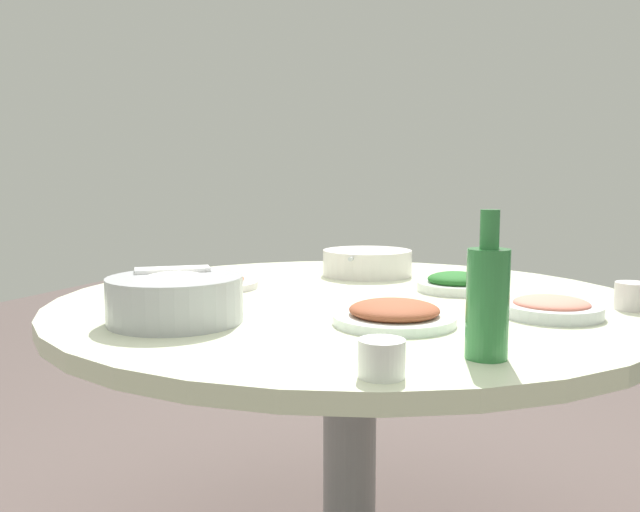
{
  "coord_description": "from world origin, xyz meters",
  "views": [
    {
      "loc": [
        -1.43,
        -0.49,
        1.02
      ],
      "look_at": [
        -0.01,
        0.08,
        0.84
      ],
      "focal_mm": 36.29,
      "sensor_mm": 36.0,
      "label": 1
    }
  ],
  "objects_px": {
    "round_dining_table": "(350,336)",
    "dish_shrimp": "(551,308)",
    "soup_bowl": "(367,263)",
    "dish_greens": "(457,283)",
    "rice_bowl": "(175,298)",
    "tea_cup_near": "(633,296)",
    "tea_cup_far": "(382,358)",
    "dish_stirfry": "(394,314)",
    "dish_tofu_braise": "(217,282)",
    "green_bottle": "(488,299)"
  },
  "relations": [
    {
      "from": "rice_bowl",
      "to": "dish_shrimp",
      "type": "relative_size",
      "value": 1.3
    },
    {
      "from": "green_bottle",
      "to": "tea_cup_far",
      "type": "xyz_separation_m",
      "value": [
        -0.15,
        0.12,
        -0.07
      ]
    },
    {
      "from": "round_dining_table",
      "to": "soup_bowl",
      "type": "xyz_separation_m",
      "value": [
        0.36,
        0.07,
        0.13
      ]
    },
    {
      "from": "soup_bowl",
      "to": "rice_bowl",
      "type": "bearing_deg",
      "value": 167.99
    },
    {
      "from": "soup_bowl",
      "to": "green_bottle",
      "type": "height_order",
      "value": "green_bottle"
    },
    {
      "from": "soup_bowl",
      "to": "tea_cup_far",
      "type": "relative_size",
      "value": 4.24
    },
    {
      "from": "soup_bowl",
      "to": "tea_cup_near",
      "type": "xyz_separation_m",
      "value": [
        -0.27,
        -0.68,
        -0.01
      ]
    },
    {
      "from": "dish_tofu_braise",
      "to": "green_bottle",
      "type": "relative_size",
      "value": 0.91
    },
    {
      "from": "tea_cup_near",
      "to": "dish_stirfry",
      "type": "bearing_deg",
      "value": 126.57
    },
    {
      "from": "dish_stirfry",
      "to": "tea_cup_far",
      "type": "xyz_separation_m",
      "value": [
        -0.33,
        -0.07,
        0.01
      ]
    },
    {
      "from": "dish_tofu_braise",
      "to": "dish_stirfry",
      "type": "bearing_deg",
      "value": -114.27
    },
    {
      "from": "tea_cup_far",
      "to": "dish_shrimp",
      "type": "bearing_deg",
      "value": -21.42
    },
    {
      "from": "rice_bowl",
      "to": "dish_tofu_braise",
      "type": "height_order",
      "value": "rice_bowl"
    },
    {
      "from": "dish_greens",
      "to": "green_bottle",
      "type": "distance_m",
      "value": 0.62
    },
    {
      "from": "round_dining_table",
      "to": "soup_bowl",
      "type": "height_order",
      "value": "soup_bowl"
    },
    {
      "from": "dish_shrimp",
      "to": "tea_cup_near",
      "type": "distance_m",
      "value": 0.21
    },
    {
      "from": "round_dining_table",
      "to": "rice_bowl",
      "type": "distance_m",
      "value": 0.47
    },
    {
      "from": "dish_shrimp",
      "to": "dish_greens",
      "type": "bearing_deg",
      "value": 45.42
    },
    {
      "from": "tea_cup_near",
      "to": "dish_shrimp",
      "type": "bearing_deg",
      "value": 130.52
    },
    {
      "from": "soup_bowl",
      "to": "dish_tofu_braise",
      "type": "xyz_separation_m",
      "value": [
        -0.36,
        0.29,
        -0.02
      ]
    },
    {
      "from": "tea_cup_near",
      "to": "tea_cup_far",
      "type": "bearing_deg",
      "value": 151.1
    },
    {
      "from": "rice_bowl",
      "to": "tea_cup_near",
      "type": "xyz_separation_m",
      "value": [
        0.47,
        -0.84,
        -0.02
      ]
    },
    {
      "from": "dish_tofu_braise",
      "to": "tea_cup_near",
      "type": "height_order",
      "value": "tea_cup_near"
    },
    {
      "from": "dish_tofu_braise",
      "to": "dish_shrimp",
      "type": "height_order",
      "value": "dish_shrimp"
    },
    {
      "from": "soup_bowl",
      "to": "dish_shrimp",
      "type": "distance_m",
      "value": 0.66
    },
    {
      "from": "dish_greens",
      "to": "tea_cup_near",
      "type": "xyz_separation_m",
      "value": [
        -0.09,
        -0.39,
        0.01
      ]
    },
    {
      "from": "round_dining_table",
      "to": "dish_stirfry",
      "type": "distance_m",
      "value": 0.32
    },
    {
      "from": "rice_bowl",
      "to": "dish_shrimp",
      "type": "distance_m",
      "value": 0.76
    },
    {
      "from": "dish_tofu_braise",
      "to": "dish_stirfry",
      "type": "distance_m",
      "value": 0.59
    },
    {
      "from": "rice_bowl",
      "to": "soup_bowl",
      "type": "relative_size",
      "value": 0.93
    },
    {
      "from": "round_dining_table",
      "to": "rice_bowl",
      "type": "height_order",
      "value": "rice_bowl"
    },
    {
      "from": "rice_bowl",
      "to": "dish_stirfry",
      "type": "height_order",
      "value": "rice_bowl"
    },
    {
      "from": "dish_tofu_braise",
      "to": "tea_cup_far",
      "type": "relative_size",
      "value": 3.16
    },
    {
      "from": "rice_bowl",
      "to": "dish_greens",
      "type": "distance_m",
      "value": 0.72
    },
    {
      "from": "round_dining_table",
      "to": "dish_stirfry",
      "type": "xyz_separation_m",
      "value": [
        -0.24,
        -0.17,
        0.11
      ]
    },
    {
      "from": "dish_stirfry",
      "to": "green_bottle",
      "type": "relative_size",
      "value": 1.03
    },
    {
      "from": "rice_bowl",
      "to": "dish_stirfry",
      "type": "bearing_deg",
      "value": -70.69
    },
    {
      "from": "soup_bowl",
      "to": "dish_shrimp",
      "type": "xyz_separation_m",
      "value": [
        -0.41,
        -0.52,
        -0.02
      ]
    },
    {
      "from": "dish_tofu_braise",
      "to": "tea_cup_far",
      "type": "distance_m",
      "value": 0.84
    },
    {
      "from": "dish_shrimp",
      "to": "tea_cup_far",
      "type": "bearing_deg",
      "value": 158.58
    },
    {
      "from": "round_dining_table",
      "to": "tea_cup_near",
      "type": "distance_m",
      "value": 0.63
    },
    {
      "from": "tea_cup_far",
      "to": "green_bottle",
      "type": "bearing_deg",
      "value": -38.91
    },
    {
      "from": "round_dining_table",
      "to": "tea_cup_far",
      "type": "distance_m",
      "value": 0.64
    },
    {
      "from": "dish_shrimp",
      "to": "tea_cup_near",
      "type": "bearing_deg",
      "value": -49.48
    },
    {
      "from": "round_dining_table",
      "to": "dish_greens",
      "type": "relative_size",
      "value": 7.09
    },
    {
      "from": "dish_stirfry",
      "to": "tea_cup_far",
      "type": "height_order",
      "value": "tea_cup_far"
    },
    {
      "from": "dish_greens",
      "to": "tea_cup_far",
      "type": "height_order",
      "value": "tea_cup_far"
    },
    {
      "from": "round_dining_table",
      "to": "dish_shrimp",
      "type": "distance_m",
      "value": 0.47
    },
    {
      "from": "dish_greens",
      "to": "rice_bowl",
      "type": "bearing_deg",
      "value": 141.26
    },
    {
      "from": "dish_tofu_braise",
      "to": "tea_cup_far",
      "type": "bearing_deg",
      "value": -133.38
    }
  ]
}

